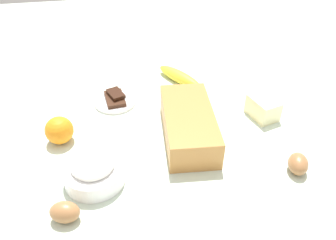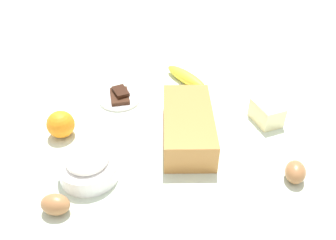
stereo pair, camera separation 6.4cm
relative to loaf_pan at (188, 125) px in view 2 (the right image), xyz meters
name	(u,v)px [view 2 (the right image)]	position (x,y,z in m)	size (l,w,h in m)	color
ground_plane	(168,134)	(0.03, 0.05, -0.05)	(2.40, 2.40, 0.02)	silver
loaf_pan	(188,125)	(0.00, 0.00, 0.00)	(0.29, 0.15, 0.08)	#B77A3D
flour_bowl	(89,166)	(-0.12, 0.25, -0.01)	(0.14, 0.14, 0.07)	white
banana	(186,77)	(0.28, -0.03, -0.02)	(0.19, 0.04, 0.04)	yellow
orange_fruit	(61,124)	(0.04, 0.34, 0.00)	(0.07, 0.07, 0.07)	orange
butter_block	(267,113)	(0.05, -0.23, -0.01)	(0.09, 0.06, 0.06)	#F4EDB2
egg_near_butter	(295,172)	(-0.18, -0.23, -0.02)	(0.05, 0.05, 0.06)	#9D693F
egg_beside_bowl	(55,204)	(-0.22, 0.32, -0.02)	(0.05, 0.05, 0.06)	#A16C41
chocolate_plate	(120,97)	(0.20, 0.19, -0.03)	(0.13, 0.13, 0.03)	white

